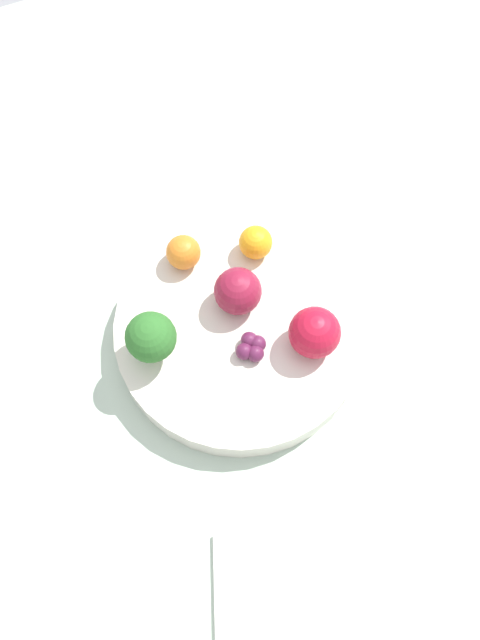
# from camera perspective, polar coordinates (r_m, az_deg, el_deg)

# --- Properties ---
(ground_plane) EXTENTS (6.00, 6.00, 0.00)m
(ground_plane) POSITION_cam_1_polar(r_m,az_deg,el_deg) (0.69, 0.00, -2.20)
(ground_plane) COLOR gray
(table_surface) EXTENTS (1.20, 1.20, 0.02)m
(table_surface) POSITION_cam_1_polar(r_m,az_deg,el_deg) (0.68, 0.00, -1.89)
(table_surface) COLOR #B2C6B2
(table_surface) RESTS_ON ground_plane
(bowl) EXTENTS (0.26, 0.26, 0.04)m
(bowl) POSITION_cam_1_polar(r_m,az_deg,el_deg) (0.66, 0.00, -0.98)
(bowl) COLOR silver
(bowl) RESTS_ON table_surface
(broccoli) EXTENTS (0.05, 0.05, 0.06)m
(broccoli) POSITION_cam_1_polar(r_m,az_deg,el_deg) (0.60, -8.14, -1.62)
(broccoli) COLOR #8CB76B
(broccoli) RESTS_ON bowl
(apple_red) EXTENTS (0.05, 0.05, 0.05)m
(apple_red) POSITION_cam_1_polar(r_m,az_deg,el_deg) (0.62, 6.83, -1.15)
(apple_red) COLOR #B7142D
(apple_red) RESTS_ON bowl
(apple_green) EXTENTS (0.05, 0.05, 0.05)m
(apple_green) POSITION_cam_1_polar(r_m,az_deg,el_deg) (0.63, -0.20, 2.65)
(apple_green) COLOR maroon
(apple_green) RESTS_ON bowl
(orange_front) EXTENTS (0.04, 0.04, 0.04)m
(orange_front) POSITION_cam_1_polar(r_m,az_deg,el_deg) (0.67, 1.44, 7.10)
(orange_front) COLOR orange
(orange_front) RESTS_ON bowl
(orange_back) EXTENTS (0.04, 0.04, 0.04)m
(orange_back) POSITION_cam_1_polar(r_m,az_deg,el_deg) (0.66, -5.20, 6.18)
(orange_back) COLOR orange
(orange_back) RESTS_ON bowl
(grape_cluster) EXTENTS (0.03, 0.03, 0.02)m
(grape_cluster) POSITION_cam_1_polar(r_m,az_deg,el_deg) (0.62, 1.00, -2.53)
(grape_cluster) COLOR #5B1E42
(grape_cluster) RESTS_ON bowl
(napkin) EXTENTS (0.14, 0.17, 0.01)m
(napkin) POSITION_cam_1_polar(r_m,az_deg,el_deg) (0.62, 4.82, -23.42)
(napkin) COLOR white
(napkin) RESTS_ON table_surface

